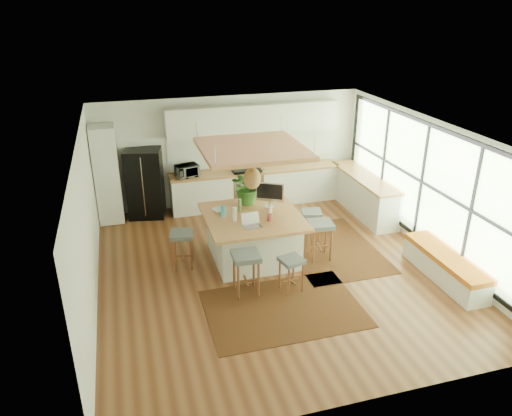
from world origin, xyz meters
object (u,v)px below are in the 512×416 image
object	(u,v)px
stool_near_left	(246,276)
laptop	(252,221)
island	(253,237)
fridge	(145,179)
stool_right_back	(311,225)
stool_right_front	(320,242)
monitor	(270,195)
island_plant	(247,190)
microwave	(187,169)
stool_left_side	(183,250)
stool_near_right	(291,273)

from	to	relation	value
stool_near_left	laptop	distance (m)	1.05
island	laptop	bearing A→B (deg)	-106.46
fridge	stool_right_back	size ratio (longest dim) A/B	2.41
stool_right_front	monitor	xyz separation A→B (m)	(-0.85, 0.66, 0.83)
island	island_plant	size ratio (longest dim) A/B	2.52
fridge	island	distance (m)	3.29
microwave	island_plant	distance (m)	2.16
island	stool_left_side	world-z (taller)	island
stool_near_left	laptop	bearing A→B (deg)	66.52
stool_right_back	microwave	size ratio (longest dim) A/B	1.32
stool_right_front	stool_left_side	world-z (taller)	stool_right_front
monitor	laptop	bearing A→B (deg)	-97.72
stool_right_back	stool_left_side	size ratio (longest dim) A/B	0.93
stool_near_right	monitor	bearing A→B (deg)	86.42
stool_right_front	laptop	xyz separation A→B (m)	(-1.42, -0.11, 0.70)
stool_near_left	stool_right_back	distance (m)	2.45
laptop	monitor	distance (m)	0.97
monitor	microwave	world-z (taller)	monitor
island	stool_near_left	bearing A→B (deg)	-110.74
stool_near_right	laptop	size ratio (longest dim) A/B	1.79
stool_right_front	island	bearing A→B (deg)	163.75
stool_near_left	microwave	xyz separation A→B (m)	(-0.43, 3.78, 0.74)
monitor	stool_right_back	bearing A→B (deg)	35.37
laptop	fridge	bearing A→B (deg)	114.34
stool_near_right	monitor	distance (m)	1.82
island_plant	stool_left_side	bearing A→B (deg)	-157.55
stool_near_right	stool_right_back	world-z (taller)	stool_right_back
stool_near_right	stool_left_side	world-z (taller)	stool_left_side
stool_right_back	monitor	bearing A→B (deg)	-173.67
stool_right_back	laptop	xyz separation A→B (m)	(-1.54, -0.88, 0.70)
fridge	stool_near_left	world-z (taller)	fridge
laptop	monitor	xyz separation A→B (m)	(0.58, 0.77, 0.14)
stool_near_left	island_plant	size ratio (longest dim) A/B	1.07
fridge	stool_right_front	distance (m)	4.41
monitor	island_plant	bearing A→B (deg)	166.52
fridge	stool_near_left	bearing A→B (deg)	-58.54
stool_left_side	monitor	size ratio (longest dim) A/B	1.28
stool_near_left	island_plant	world-z (taller)	island_plant
stool_near_left	stool_right_front	world-z (taller)	stool_near_left
stool_right_front	microwave	distance (m)	3.74
island	stool_near_left	xyz separation A→B (m)	(-0.45, -1.20, -0.11)
laptop	stool_right_front	bearing A→B (deg)	-0.05
laptop	island_plant	world-z (taller)	island_plant
microwave	island_plant	size ratio (longest dim) A/B	0.70
monitor	microwave	bearing A→B (deg)	149.00
stool_right_back	monitor	xyz separation A→B (m)	(-0.97, -0.11, 0.83)
stool_near_left	stool_right_front	bearing A→B (deg)	25.54
stool_left_side	island_plant	world-z (taller)	island_plant
island_plant	stool_near_left	bearing A→B (deg)	-105.47
fridge	stool_right_front	world-z (taller)	fridge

